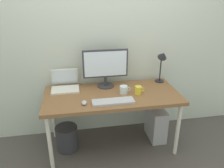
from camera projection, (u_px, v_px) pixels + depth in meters
The scene contains 12 objects.
ground_plane at pixel (112, 144), 2.81m from camera, with size 6.00×6.00×0.00m, color #4C4742.
back_wall at pixel (106, 34), 2.68m from camera, with size 4.40×0.04×2.60m, color silver.
desk at pixel (112, 98), 2.56m from camera, with size 1.52×0.71×0.70m.
monitor at pixel (105, 66), 2.63m from camera, with size 0.53×0.20×0.46m.
laptop at pixel (65, 84), 2.65m from camera, with size 0.32×0.28×0.22m.
desk_lamp at pixel (162, 60), 2.73m from camera, with size 0.11×0.16×0.42m.
keyboard at pixel (113, 102), 2.34m from camera, with size 0.44×0.14×0.02m, color #B2B2B7.
mouse at pixel (84, 103), 2.30m from camera, with size 0.06×0.09×0.03m, color #B2B2B7.
coffee_mug at pixel (138, 90), 2.52m from camera, with size 0.11×0.08×0.09m.
glass_cup at pixel (124, 90), 2.53m from camera, with size 0.12×0.09×0.09m.
computer_tower at pixel (156, 123), 2.88m from camera, with size 0.18×0.36×0.42m, color #B2B2B7.
wastebasket at pixel (67, 138), 2.69m from camera, with size 0.26×0.26×0.30m, color #333338.
Camera 1 is at (-0.40, -2.26, 1.79)m, focal length 36.03 mm.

